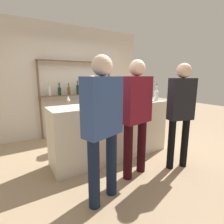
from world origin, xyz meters
TOP-DOWN VIEW (x-y plane):
  - ground_plane at (0.00, 0.00)m, footprint 16.00×16.00m
  - bar_counter at (0.00, 0.00)m, footprint 2.27×0.60m
  - back_wall at (0.00, 1.90)m, footprint 3.87×0.12m
  - back_shelf at (0.00, 1.72)m, footprint 1.97×0.18m
  - counter_bottle_0 at (0.16, -0.12)m, footprint 0.08×0.08m
  - counter_bottle_1 at (0.98, -0.15)m, footprint 0.09×0.09m
  - counter_bottle_2 at (-0.57, -0.14)m, footprint 0.08×0.08m
  - counter_bottle_3 at (-0.43, 0.15)m, footprint 0.09×0.09m
  - wine_glass at (-0.75, 0.20)m, footprint 0.07×0.07m
  - ice_bucket at (0.01, -0.03)m, footprint 0.24×0.24m
  - server_behind_counter at (0.06, 0.95)m, footprint 0.48×0.30m
  - customer_right at (0.73, -0.93)m, footprint 0.44×0.29m
  - customer_left at (-0.74, -0.98)m, footprint 0.53×0.35m
  - customer_center at (-0.04, -0.74)m, footprint 0.52×0.29m

SIDE VIEW (x-z plane):
  - ground_plane at x=0.00m, z-range 0.00..0.00m
  - bar_counter at x=0.00m, z-range 0.00..1.04m
  - server_behind_counter at x=0.06m, z-range 0.13..1.68m
  - customer_left at x=-0.74m, z-range 0.15..1.91m
  - customer_center at x=-0.04m, z-range 0.15..1.91m
  - customer_right at x=0.73m, z-range 0.17..1.90m
  - ice_bucket at x=0.01m, z-range 1.04..1.28m
  - counter_bottle_2 at x=-0.57m, z-range 1.00..1.32m
  - wine_glass at x=-0.75m, z-range 1.07..1.25m
  - counter_bottle_1 at x=0.98m, z-range 0.99..1.33m
  - counter_bottle_0 at x=0.16m, z-range 1.00..1.34m
  - counter_bottle_3 at x=-0.43m, z-range 0.99..1.37m
  - back_shelf at x=0.00m, z-range 0.29..2.21m
  - back_wall at x=0.00m, z-range 0.00..2.80m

